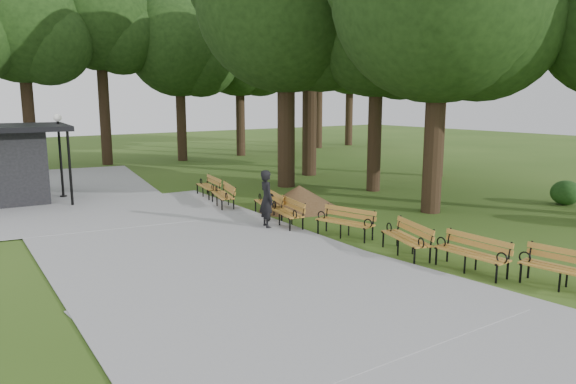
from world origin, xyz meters
TOP-DOWN VIEW (x-y plane):
  - ground at (0.00, 0.00)m, footprint 100.00×100.00m
  - path at (-4.00, 3.00)m, footprint 12.00×38.00m
  - person at (-0.82, 3.42)m, footprint 0.59×0.76m
  - lamp_post at (-4.89, 12.59)m, footprint 0.32×0.32m
  - dirt_mound at (1.69, 5.07)m, footprint 2.63×2.63m
  - bench_0 at (1.35, -4.89)m, footprint 0.92×1.97m
  - bench_1 at (0.74, -3.00)m, footprint 0.67×1.91m
  - bench_2 at (0.53, -1.16)m, footprint 1.20×2.00m
  - bench_3 at (0.43, 1.13)m, footprint 1.11×2.00m
  - bench_4 at (-0.19, 3.29)m, footprint 1.01×1.99m
  - bench_5 at (0.07, 4.71)m, footprint 1.15×2.00m
  - bench_6 at (-0.38, 7.17)m, footprint 1.12×2.00m
  - bench_7 at (0.05, 9.22)m, footprint 0.95×1.98m
  - lawn_tree_1 at (6.79, 6.38)m, footprint 5.37×5.37m
  - lawn_tree_2 at (4.29, 9.57)m, footprint 8.03×8.03m
  - lawn_tree_4 at (7.46, 11.90)m, footprint 6.23×6.23m
  - lawn_tree_5 at (12.73, 7.59)m, footprint 4.96×4.96m
  - tree_backdrop at (6.82, 23.17)m, footprint 36.40×9.37m
  - shrub_1 at (10.58, -0.24)m, footprint 1.12×1.12m

SIDE VIEW (x-z plane):
  - ground at x=0.00m, z-range 0.00..0.00m
  - shrub_1 at x=10.58m, z-range -0.48..0.48m
  - path at x=-4.00m, z-range 0.00..0.06m
  - bench_0 at x=1.35m, z-range 0.00..0.88m
  - bench_1 at x=0.74m, z-range 0.00..0.88m
  - bench_2 at x=0.53m, z-range 0.00..0.88m
  - bench_3 at x=0.43m, z-range 0.00..0.88m
  - bench_4 at x=-0.19m, z-range 0.00..0.88m
  - bench_5 at x=0.07m, z-range 0.00..0.88m
  - bench_6 at x=-0.38m, z-range 0.00..0.88m
  - bench_7 at x=0.05m, z-range 0.00..0.88m
  - dirt_mound at x=1.69m, z-range 0.00..0.90m
  - person at x=-0.82m, z-range 0.00..1.86m
  - lamp_post at x=-4.89m, z-range 0.73..4.19m
  - lawn_tree_5 at x=12.73m, z-range 2.06..11.26m
  - lawn_tree_1 at x=6.79m, z-range 2.00..11.47m
  - tree_backdrop at x=6.82m, z-range 0.00..16.03m
  - lawn_tree_4 at x=7.46m, z-range 2.53..13.98m
  - lawn_tree_2 at x=4.29m, z-range 2.10..14.42m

